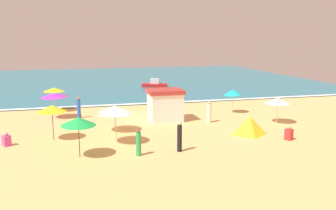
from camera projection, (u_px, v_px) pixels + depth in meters
name	position (u px, v px, depth m)	size (l,w,h in m)	color
ground_plane	(152.00, 118.00, 30.82)	(60.00, 60.00, 0.00)	#E5B26B
ocean_water	(115.00, 80.00, 57.44)	(60.00, 44.00, 0.10)	teal
wave_breaker_foam	(139.00, 104.00, 36.79)	(57.00, 0.70, 0.01)	white
lifeguard_cabana	(165.00, 105.00, 29.58)	(2.77, 2.38, 2.58)	white
beach_umbrella_0	(54.00, 90.00, 32.98)	(2.66, 2.66, 2.22)	silver
beach_umbrella_1	(278.00, 101.00, 28.60)	(2.73, 2.73, 2.05)	silver
beach_umbrella_2	(52.00, 109.00, 23.84)	(2.45, 2.45, 2.35)	#4C3823
beach_umbrella_3	(78.00, 121.00, 20.33)	(2.40, 2.41, 2.36)	#4C3823
beach_umbrella_4	(116.00, 112.00, 22.99)	(2.54, 2.57, 2.39)	silver
beach_umbrella_5	(115.00, 109.00, 26.15)	(2.98, 2.99, 1.94)	silver
beach_umbrella_6	(54.00, 95.00, 30.29)	(3.06, 3.06, 2.21)	silver
beach_umbrella_7	(233.00, 92.00, 32.42)	(2.10, 2.08, 2.19)	silver
beach_tent	(250.00, 125.00, 25.37)	(2.02, 1.88, 1.32)	yellow
beachgoer_0	(289.00, 134.00, 24.12)	(0.59, 0.59, 0.97)	red
beachgoer_1	(138.00, 143.00, 20.84)	(0.44, 0.44, 1.58)	green
beachgoer_2	(6.00, 140.00, 22.78)	(0.61, 0.61, 0.90)	#D84CA5
beachgoer_3	(209.00, 113.00, 28.98)	(0.43, 0.43, 1.74)	white
beachgoer_5	(180.00, 137.00, 21.58)	(0.40, 0.40, 1.85)	black
beachgoer_6	(79.00, 108.00, 30.58)	(0.34, 0.34, 1.80)	blue
beach_towel_1	(161.00, 108.00, 35.21)	(1.19, 1.58, 0.01)	#D84CA5
small_boat_0	(155.00, 84.00, 49.15)	(3.61, 2.15, 1.11)	red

